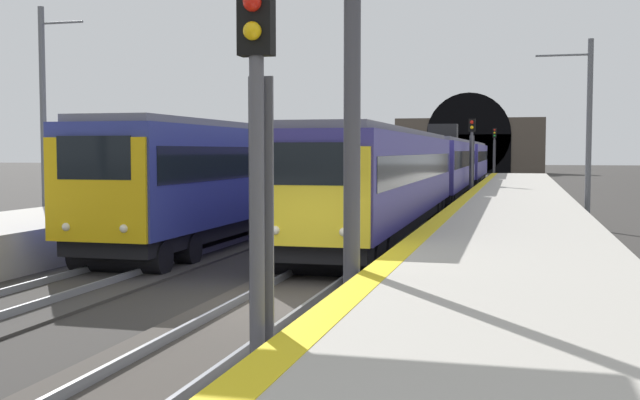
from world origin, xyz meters
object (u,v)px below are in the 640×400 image
at_px(railway_signal_near, 257,170).
at_px(catenary_mast_near, 588,132).
at_px(catenary_mast_far, 44,119).
at_px(train_adjacent_platform, 355,164).
at_px(railway_signal_far, 494,149).
at_px(railway_signal_mid, 472,154).
at_px(train_main_approaching, 443,166).
at_px(overhead_signal_gantry, 110,31).

bearing_deg(railway_signal_near, catenary_mast_near, 167.47).
xyz_separation_m(catenary_mast_near, catenary_mast_far, (-7.05, 19.17, 0.41)).
distance_m(train_adjacent_platform, railway_signal_far, 39.35).
bearing_deg(railway_signal_near, railway_signal_mid, -180.00).
height_order(train_main_approaching, railway_signal_near, railway_signal_near).
relative_size(train_adjacent_platform, railway_signal_mid, 11.94).
distance_m(railway_signal_near, railway_signal_far, 75.97).
bearing_deg(catenary_mast_near, railway_signal_mid, 20.79).
xyz_separation_m(train_adjacent_platform, railway_signal_far, (38.74, -6.84, 1.03)).
xyz_separation_m(railway_signal_near, overhead_signal_gantry, (4.52, 4.32, 2.32)).
distance_m(railway_signal_far, overhead_signal_gantry, 71.60).
height_order(railway_signal_near, overhead_signal_gantry, overhead_signal_gantry).
bearing_deg(train_adjacent_platform, catenary_mast_near, 41.82).
height_order(train_adjacent_platform, railway_signal_far, railway_signal_far).
relative_size(train_main_approaching, catenary_mast_near, 8.34).
distance_m(railway_signal_near, railway_signal_mid, 37.55).
xyz_separation_m(train_main_approaching, catenary_mast_near, (-15.27, -7.06, 1.63)).
relative_size(railway_signal_mid, railway_signal_far, 0.90).
xyz_separation_m(railway_signal_mid, railway_signal_far, (38.42, 0.00, 0.41)).
relative_size(railway_signal_mid, catenary_mast_near, 0.67).
bearing_deg(train_main_approaching, train_adjacent_platform, -71.43).
bearing_deg(catenary_mast_near, train_adjacent_platform, 41.79).
distance_m(train_main_approaching, train_adjacent_platform, 5.33).
height_order(overhead_signal_gantry, catenary_mast_far, catenary_mast_far).
bearing_deg(railway_signal_mid, catenary_mast_far, -33.64).
distance_m(overhead_signal_gantry, catenary_mast_near, 21.48).
height_order(railway_signal_far, overhead_signal_gantry, overhead_signal_gantry).
height_order(train_adjacent_platform, railway_signal_near, train_adjacent_platform).
bearing_deg(catenary_mast_near, catenary_mast_far, 110.18).
height_order(railway_signal_far, catenary_mast_near, catenary_mast_near).
distance_m(train_adjacent_platform, catenary_mast_far, 21.85).
bearing_deg(railway_signal_mid, railway_signal_near, 0.00).
height_order(railway_signal_mid, overhead_signal_gantry, overhead_signal_gantry).
relative_size(train_main_approaching, train_adjacent_platform, 1.05).
bearing_deg(overhead_signal_gantry, train_adjacent_platform, 4.40).
bearing_deg(train_main_approaching, railway_signal_mid, 51.41).
relative_size(train_adjacent_platform, catenary_mast_near, 7.95).
distance_m(railway_signal_far, catenary_mast_far, 60.94).
height_order(train_main_approaching, overhead_signal_gantry, overhead_signal_gantry).
height_order(railway_signal_near, catenary_mast_near, catenary_mast_near).
height_order(overhead_signal_gantry, catenary_mast_near, catenary_mast_near).
distance_m(catenary_mast_near, catenary_mast_far, 20.43).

